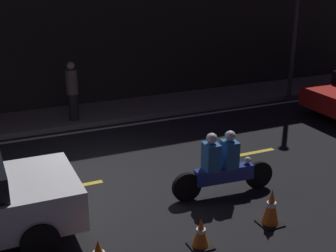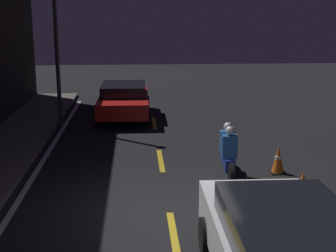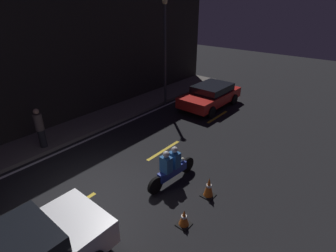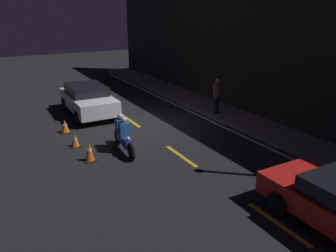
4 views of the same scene
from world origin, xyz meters
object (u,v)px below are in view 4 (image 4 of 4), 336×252
object	(u,v)px
sedan_white	(88,99)
motorcycle	(123,134)
traffic_cone_mid	(75,140)
pedestrian	(217,96)
traffic_cone_far	(89,152)
traffic_cone_near	(65,126)

from	to	relation	value
sedan_white	motorcycle	size ratio (longest dim) A/B	1.92
traffic_cone_mid	pedestrian	distance (m)	7.05
traffic_cone_mid	traffic_cone_far	world-z (taller)	traffic_cone_far
motorcycle	pedestrian	size ratio (longest dim) A/B	1.30
traffic_cone_near	traffic_cone_far	xyz separation A→B (m)	(3.22, 0.09, 0.07)
traffic_cone_far	pedestrian	xyz separation A→B (m)	(-1.92, 6.88, 0.68)
traffic_cone_near	pedestrian	size ratio (longest dim) A/B	0.33
motorcycle	sedan_white	bearing A→B (deg)	-177.81
traffic_cone_mid	traffic_cone_far	xyz separation A→B (m)	(1.49, 0.11, 0.08)
sedan_white	traffic_cone_far	bearing A→B (deg)	-15.81
traffic_cone_far	pedestrian	bearing A→B (deg)	105.60
traffic_cone_mid	pedestrian	xyz separation A→B (m)	(-0.44, 6.99, 0.76)
traffic_cone_near	traffic_cone_far	bearing A→B (deg)	1.62
sedan_white	traffic_cone_far	size ratio (longest dim) A/B	6.04
sedan_white	pedestrian	distance (m)	6.32
traffic_cone_near	pedestrian	bearing A→B (deg)	79.44
pedestrian	traffic_cone_mid	bearing A→B (deg)	-86.44
traffic_cone_mid	traffic_cone_far	distance (m)	1.49
sedan_white	motorcycle	distance (m)	5.08
sedan_white	motorcycle	world-z (taller)	sedan_white
motorcycle	traffic_cone_near	xyz separation A→B (m)	(-2.98, -1.44, -0.36)
sedan_white	traffic_cone_mid	world-z (taller)	sedan_white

